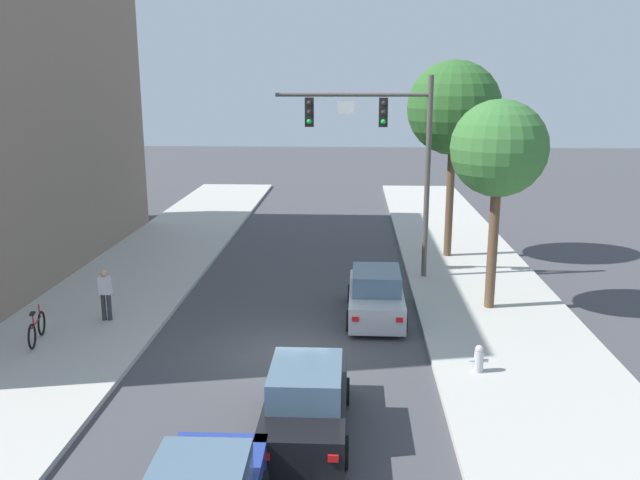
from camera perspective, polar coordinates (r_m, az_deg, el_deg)
ground_plane at (r=18.52m, az=-3.08°, el=-10.02°), size 120.00×120.00×0.00m
sidewalk_left at (r=20.19m, az=-21.99°, el=-8.75°), size 5.00×60.00×0.15m
sidewalk_right at (r=18.98m, az=17.14°, el=-9.78°), size 5.00×60.00×0.15m
traffic_signal_mast at (r=24.46m, az=5.73°, el=8.58°), size 5.72×0.38×7.50m
car_lead_silver at (r=21.22m, az=4.87°, el=-4.83°), size 1.86×4.25×1.60m
car_following_black at (r=14.50m, az=-1.18°, el=-13.88°), size 1.84×4.24×1.60m
pedestrian_sidewalk_left_walker at (r=21.45m, az=-18.16°, el=-4.32°), size 0.36×0.22×1.64m
bicycle_leaning at (r=20.57m, az=-23.39°, el=-7.09°), size 0.42×1.74×0.98m
fire_hydrant at (r=17.55m, az=13.63°, el=-9.97°), size 0.48×0.24×0.72m
street_tree_nearest at (r=21.46m, az=15.27°, el=7.57°), size 3.05×3.05×6.76m
street_tree_second at (r=27.80m, az=11.56°, el=11.12°), size 3.83×3.83×8.14m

